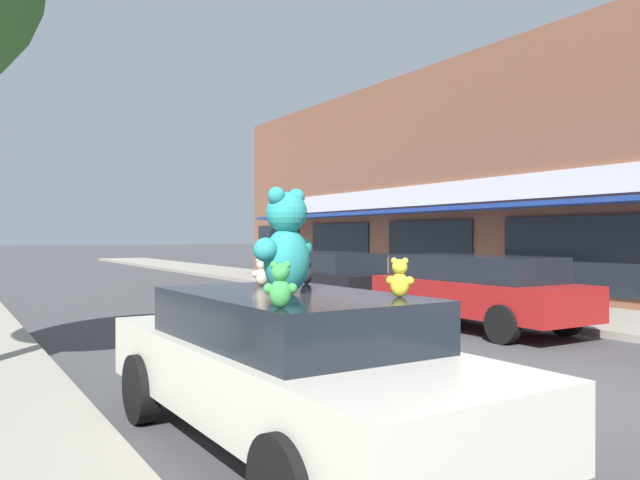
{
  "coord_description": "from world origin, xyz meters",
  "views": [
    {
      "loc": [
        -5.89,
        -5.16,
        1.88
      ],
      "look_at": [
        -1.51,
        2.03,
        1.83
      ],
      "focal_mm": 35.0,
      "sensor_mm": 36.0,
      "label": 1
    }
  ],
  "objects_px": {
    "parked_car_far_center": "(476,288)",
    "parked_car_far_right": "(329,275)",
    "teddy_bear_green": "(280,286)",
    "teddy_bear_cream": "(262,272)",
    "teddy_bear_black": "(306,271)",
    "teddy_bear_giant": "(286,243)",
    "teddy_bear_red": "(277,267)",
    "teddy_bear_yellow": "(400,278)",
    "plush_art_car": "(289,363)"
  },
  "relations": [
    {
      "from": "teddy_bear_green",
      "to": "parked_car_far_center",
      "type": "bearing_deg",
      "value": -117.03
    },
    {
      "from": "parked_car_far_center",
      "to": "teddy_bear_yellow",
      "type": "bearing_deg",
      "value": -139.85
    },
    {
      "from": "teddy_bear_red",
      "to": "teddy_bear_cream",
      "type": "bearing_deg",
      "value": 14.58
    },
    {
      "from": "teddy_bear_red",
      "to": "teddy_bear_yellow",
      "type": "bearing_deg",
      "value": 64.04
    },
    {
      "from": "teddy_bear_black",
      "to": "parked_car_far_right",
      "type": "height_order",
      "value": "teddy_bear_black"
    },
    {
      "from": "teddy_bear_green",
      "to": "parked_car_far_center",
      "type": "xyz_separation_m",
      "value": [
        7.19,
        5.23,
        -0.71
      ]
    },
    {
      "from": "teddy_bear_black",
      "to": "parked_car_far_right",
      "type": "bearing_deg",
      "value": -160.38
    },
    {
      "from": "teddy_bear_giant",
      "to": "teddy_bear_yellow",
      "type": "height_order",
      "value": "teddy_bear_giant"
    },
    {
      "from": "teddy_bear_giant",
      "to": "teddy_bear_yellow",
      "type": "distance_m",
      "value": 1.04
    },
    {
      "from": "teddy_bear_giant",
      "to": "teddy_bear_black",
      "type": "xyz_separation_m",
      "value": [
        0.69,
        0.85,
        -0.31
      ]
    },
    {
      "from": "parked_car_far_right",
      "to": "teddy_bear_black",
      "type": "bearing_deg",
      "value": -123.51
    },
    {
      "from": "teddy_bear_green",
      "to": "parked_car_far_right",
      "type": "height_order",
      "value": "teddy_bear_green"
    },
    {
      "from": "teddy_bear_green",
      "to": "teddy_bear_red",
      "type": "height_order",
      "value": "teddy_bear_red"
    },
    {
      "from": "teddy_bear_yellow",
      "to": "teddy_bear_cream",
      "type": "bearing_deg",
      "value": -22.47
    },
    {
      "from": "plush_art_car",
      "to": "teddy_bear_red",
      "type": "relative_size",
      "value": 14.29
    },
    {
      "from": "teddy_bear_yellow",
      "to": "teddy_bear_red",
      "type": "relative_size",
      "value": 0.96
    },
    {
      "from": "parked_car_far_center",
      "to": "plush_art_car",
      "type": "bearing_deg",
      "value": -147.28
    },
    {
      "from": "teddy_bear_giant",
      "to": "parked_car_far_center",
      "type": "bearing_deg",
      "value": -167.45
    },
    {
      "from": "teddy_bear_cream",
      "to": "parked_car_far_center",
      "type": "xyz_separation_m",
      "value": [
        6.42,
        3.37,
        -0.69
      ]
    },
    {
      "from": "parked_car_far_center",
      "to": "parked_car_far_right",
      "type": "distance_m",
      "value": 5.53
    },
    {
      "from": "parked_car_far_center",
      "to": "parked_car_far_right",
      "type": "relative_size",
      "value": 1.02
    },
    {
      "from": "teddy_bear_giant",
      "to": "teddy_bear_red",
      "type": "height_order",
      "value": "teddy_bear_giant"
    },
    {
      "from": "teddy_bear_cream",
      "to": "parked_car_far_right",
      "type": "bearing_deg",
      "value": -127.81
    },
    {
      "from": "teddy_bear_yellow",
      "to": "parked_car_far_center",
      "type": "bearing_deg",
      "value": -86.6
    },
    {
      "from": "teddy_bear_cream",
      "to": "parked_car_far_right",
      "type": "distance_m",
      "value": 11.0
    },
    {
      "from": "teddy_bear_giant",
      "to": "parked_car_far_center",
      "type": "height_order",
      "value": "teddy_bear_giant"
    },
    {
      "from": "plush_art_car",
      "to": "teddy_bear_red",
      "type": "xyz_separation_m",
      "value": [
        0.5,
        1.18,
        0.79
      ]
    },
    {
      "from": "teddy_bear_green",
      "to": "teddy_bear_yellow",
      "type": "bearing_deg",
      "value": -144.5
    },
    {
      "from": "teddy_bear_giant",
      "to": "parked_car_far_center",
      "type": "distance_m",
      "value": 7.96
    },
    {
      "from": "plush_art_car",
      "to": "parked_car_far_right",
      "type": "distance_m",
      "value": 11.77
    },
    {
      "from": "plush_art_car",
      "to": "parked_car_far_center",
      "type": "height_order",
      "value": "parked_car_far_center"
    },
    {
      "from": "parked_car_far_center",
      "to": "teddy_bear_green",
      "type": "bearing_deg",
      "value": -143.93
    },
    {
      "from": "teddy_bear_green",
      "to": "parked_car_far_right",
      "type": "distance_m",
      "value": 12.97
    },
    {
      "from": "teddy_bear_cream",
      "to": "teddy_bear_red",
      "type": "distance_m",
      "value": 0.47
    },
    {
      "from": "teddy_bear_black",
      "to": "teddy_bear_red",
      "type": "relative_size",
      "value": 0.84
    },
    {
      "from": "teddy_bear_green",
      "to": "teddy_bear_red",
      "type": "xyz_separation_m",
      "value": [
        1.11,
        2.19,
        0.0
      ]
    },
    {
      "from": "teddy_bear_yellow",
      "to": "teddy_bear_giant",
      "type": "bearing_deg",
      "value": 3.18
    },
    {
      "from": "plush_art_car",
      "to": "teddy_bear_black",
      "type": "relative_size",
      "value": 17.07
    },
    {
      "from": "plush_art_car",
      "to": "teddy_bear_yellow",
      "type": "distance_m",
      "value": 1.28
    },
    {
      "from": "teddy_bear_black",
      "to": "parked_car_far_center",
      "type": "bearing_deg",
      "value": 173.21
    },
    {
      "from": "teddy_bear_yellow",
      "to": "teddy_bear_green",
      "type": "bearing_deg",
      "value": 61.85
    },
    {
      "from": "plush_art_car",
      "to": "parked_car_far_right",
      "type": "height_order",
      "value": "parked_car_far_right"
    },
    {
      "from": "teddy_bear_black",
      "to": "plush_art_car",
      "type": "bearing_deg",
      "value": 14.17
    },
    {
      "from": "teddy_bear_giant",
      "to": "teddy_bear_yellow",
      "type": "relative_size",
      "value": 2.84
    },
    {
      "from": "teddy_bear_cream",
      "to": "teddy_bear_yellow",
      "type": "relative_size",
      "value": 0.86
    },
    {
      "from": "plush_art_car",
      "to": "teddy_bear_giant",
      "type": "relative_size",
      "value": 5.22
    },
    {
      "from": "teddy_bear_cream",
      "to": "teddy_bear_red",
      "type": "xyz_separation_m",
      "value": [
        0.34,
        0.32,
        0.03
      ]
    },
    {
      "from": "teddy_bear_giant",
      "to": "teddy_bear_green",
      "type": "xyz_separation_m",
      "value": [
        -0.55,
        -0.95,
        -0.29
      ]
    },
    {
      "from": "teddy_bear_black",
      "to": "teddy_bear_giant",
      "type": "bearing_deg",
      "value": 13.86
    },
    {
      "from": "teddy_bear_yellow",
      "to": "teddy_bear_red",
      "type": "height_order",
      "value": "teddy_bear_red"
    }
  ]
}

